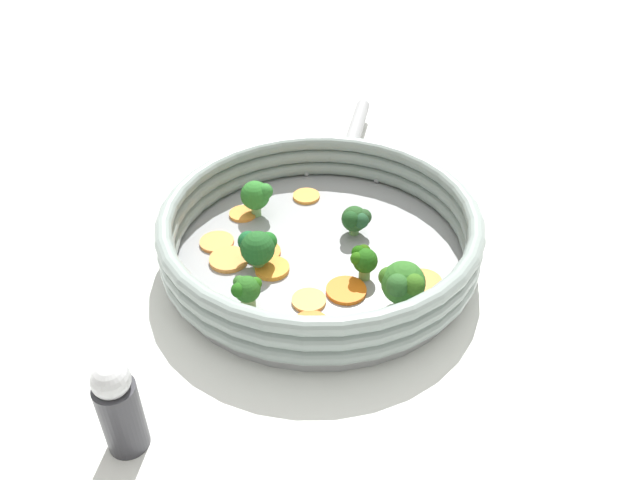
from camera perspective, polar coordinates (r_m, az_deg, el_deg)
name	(u,v)px	position (r m, az deg, el deg)	size (l,w,h in m)	color
ground_plane	(320,259)	(0.76, 0.00, -1.76)	(4.00, 4.00, 0.00)	white
skillet	(320,255)	(0.75, 0.00, -1.34)	(0.36, 0.36, 0.01)	#939699
skillet_rim_wall	(320,230)	(0.73, 0.00, 0.91)	(0.38, 0.38, 0.06)	#8E9E99
skillet_handle	(354,134)	(0.97, 3.14, 9.68)	(0.02, 0.02, 0.21)	#999B9E
skillet_rivet_left	(377,180)	(0.87, 5.22, 5.51)	(0.01, 0.01, 0.01)	#94939D
skillet_rivet_right	(308,173)	(0.88, -1.13, 6.16)	(0.01, 0.01, 0.01)	#92989C
carrot_slice_0	(306,196)	(0.84, -1.26, 4.03)	(0.04, 0.04, 0.00)	orange
carrot_slice_1	(229,259)	(0.74, -8.34, -1.77)	(0.05, 0.05, 0.01)	#EE8F3F
carrot_slice_2	(311,324)	(0.65, -0.82, -7.70)	(0.04, 0.04, 0.00)	orange
carrot_slice_3	(424,281)	(0.71, 9.46, -3.76)	(0.04, 0.04, 0.00)	orange
carrot_slice_4	(243,214)	(0.81, -7.07, 2.40)	(0.04, 0.04, 0.00)	orange
carrot_slice_5	(217,242)	(0.77, -9.41, -0.19)	(0.04, 0.04, 0.00)	#F99041
carrot_slice_6	(346,290)	(0.69, 2.42, -4.62)	(0.04, 0.04, 0.00)	orange
carrot_slice_7	(396,285)	(0.70, 6.94, -4.13)	(0.03, 0.03, 0.01)	orange
carrot_slice_8	(309,300)	(0.68, -1.02, -5.55)	(0.04, 0.04, 0.00)	#ED9541
carrot_slice_9	(262,250)	(0.75, -5.30, -0.94)	(0.04, 0.04, 0.00)	orange
carrot_slice_10	(272,268)	(0.72, -4.40, -2.61)	(0.04, 0.04, 0.01)	orange
broccoli_floret_0	(257,247)	(0.71, -5.75, -0.62)	(0.04, 0.04, 0.05)	#6D944B
broccoli_floret_1	(257,195)	(0.79, -5.77, 4.10)	(0.04, 0.04, 0.05)	#80B66D
broccoli_floret_2	(356,219)	(0.76, 3.30, 1.91)	(0.04, 0.04, 0.04)	#659554
broccoli_floret_3	(246,290)	(0.66, -6.76, -4.53)	(0.03, 0.03, 0.04)	#7C9551
broccoli_floret_4	(403,283)	(0.65, 7.55, -3.94)	(0.05, 0.05, 0.06)	#85AA6F
broccoli_floret_5	(363,259)	(0.69, 4.00, -1.77)	(0.03, 0.03, 0.04)	#7AA050
salt_shaker	(119,407)	(0.56, -17.89, -14.35)	(0.04, 0.04, 0.10)	#333338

